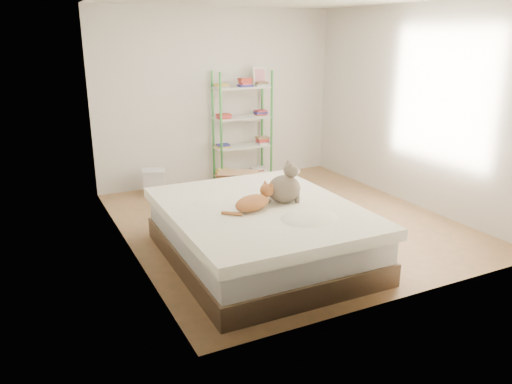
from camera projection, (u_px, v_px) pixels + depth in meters
room at (287, 116)px, 5.78m from camera, size 3.81×4.21×2.61m
bed at (260, 233)px, 5.06m from camera, size 1.82×2.26×0.57m
orange_cat at (252, 201)px, 4.82m from camera, size 0.53×0.39×0.19m
grey_cat at (284, 183)px, 5.02m from camera, size 0.42×0.37×0.41m
shelf_unit at (243, 127)px, 7.65m from camera, size 0.88×0.36×1.74m
cardboard_box at (238, 187)px, 6.89m from camera, size 0.70×0.73×0.45m
white_bin at (154, 182)px, 7.16m from camera, size 0.39×0.36×0.37m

